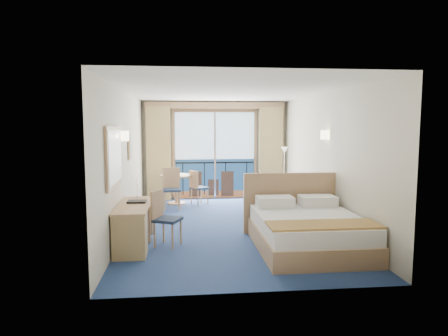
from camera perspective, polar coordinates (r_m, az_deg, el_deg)
floor at (r=8.19m, az=0.55°, el=-8.30°), size 6.50×6.50×0.00m
room_walls at (r=7.94m, az=0.56°, el=4.23°), size 4.04×6.54×2.72m
balcony_door at (r=11.17m, az=-1.34°, el=1.51°), size 2.36×0.03×2.52m
curtain_left at (r=11.00m, az=-9.32°, el=2.04°), size 0.65×0.22×2.55m
curtain_right at (r=11.25m, az=6.66°, el=2.17°), size 0.65×0.22×2.55m
pelmet at (r=11.03m, az=-1.27°, el=8.92°), size 3.80×0.25×0.18m
mirror at (r=6.49m, az=-15.45°, el=1.58°), size 0.05×1.25×0.95m
wall_print at (r=8.42m, az=-13.27°, el=2.96°), size 0.04×0.42×0.52m
sconce_left at (r=7.36m, az=-14.12°, el=4.46°), size 0.18×0.18×0.18m
sconce_right at (r=8.24m, az=14.26°, el=4.61°), size 0.18×0.18×0.18m
bed at (r=6.85m, az=11.77°, el=-8.55°), size 1.82×2.17×1.15m
nightstand at (r=8.37m, az=12.88°, el=-6.23°), size 0.41×0.39×0.54m
phone at (r=8.33m, az=12.99°, el=-4.15°), size 0.18×0.15×0.07m
armchair at (r=10.04m, az=8.86°, el=-3.81°), size 0.99×0.99×0.64m
floor_lamp at (r=10.84m, az=8.62°, el=1.12°), size 0.20×0.20×1.46m
desk at (r=6.54m, az=-13.17°, el=-8.55°), size 0.53×1.54×0.72m
desk_chair at (r=6.87m, az=-8.69°, el=-6.60°), size 0.55×0.54×0.95m
folder at (r=7.03m, az=-12.34°, el=-4.70°), size 0.32×0.25×0.03m
desk_lamp at (r=7.41m, az=-12.33°, el=-1.83°), size 0.11×0.11×0.42m
round_table at (r=10.45m, az=-6.82°, el=-1.97°), size 0.85×0.85×0.76m
table_chair_a at (r=10.34m, az=-3.88°, el=-2.48°), size 0.53×0.53×0.88m
table_chair_b at (r=9.85m, az=-7.50°, el=-2.55°), size 0.46×0.47×1.00m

